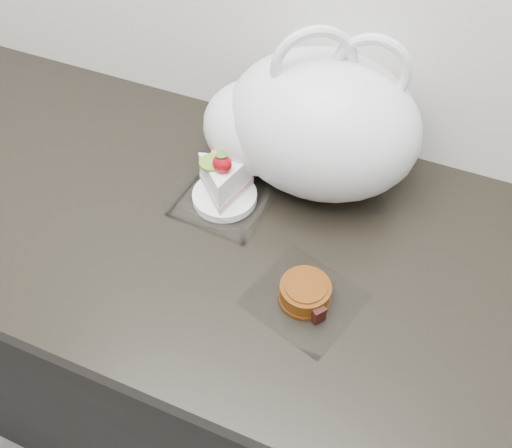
% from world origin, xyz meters
% --- Properties ---
extents(counter, '(2.04, 0.64, 0.90)m').
position_xyz_m(counter, '(0.00, 1.69, 0.45)').
color(counter, black).
rests_on(counter, ground).
extents(cake_tray, '(0.17, 0.17, 0.13)m').
position_xyz_m(cake_tray, '(0.02, 1.75, 0.93)').
color(cake_tray, white).
rests_on(cake_tray, counter).
extents(mooncake_wrap, '(0.20, 0.19, 0.04)m').
position_xyz_m(mooncake_wrap, '(0.23, 1.60, 0.92)').
color(mooncake_wrap, white).
rests_on(mooncake_wrap, counter).
extents(plastic_bag, '(0.44, 0.37, 0.32)m').
position_xyz_m(plastic_bag, '(0.13, 1.86, 1.02)').
color(plastic_bag, silver).
rests_on(plastic_bag, counter).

